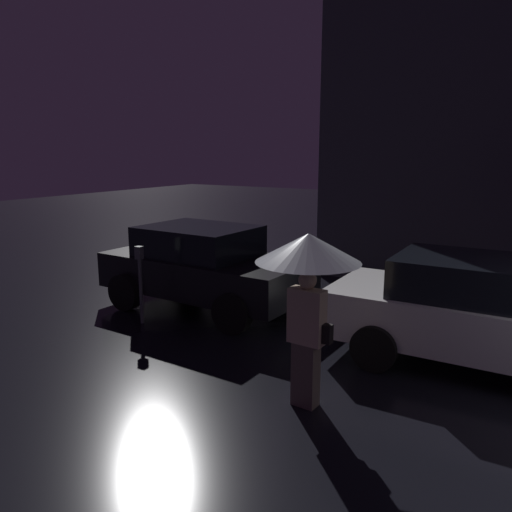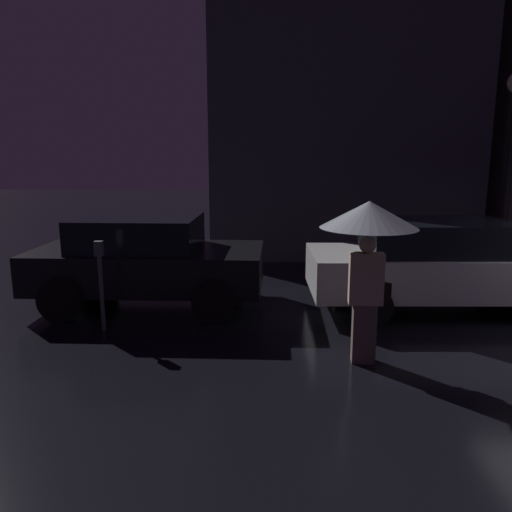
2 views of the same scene
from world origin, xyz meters
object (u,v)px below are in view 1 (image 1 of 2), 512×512
at_px(parked_car_black, 204,266).
at_px(parked_car_white, 495,314).
at_px(pedestrian_with_umbrella, 308,265).
at_px(parking_meter, 140,276).

relative_size(parked_car_black, parked_car_white, 0.88).
xyz_separation_m(parked_car_white, pedestrian_with_umbrella, (-1.73, -2.23, 0.90)).
distance_m(pedestrian_with_umbrella, parking_meter, 3.94).
xyz_separation_m(parked_car_white, parking_meter, (-5.41, -1.12, 0.04)).
bearing_deg(parked_car_white, parked_car_black, 177.12).
relative_size(parked_car_white, pedestrian_with_umbrella, 2.20).
height_order(pedestrian_with_umbrella, parking_meter, pedestrian_with_umbrella).
xyz_separation_m(parked_car_black, parking_meter, (-0.38, -1.31, 0.02)).
height_order(parked_car_black, pedestrian_with_umbrella, pedestrian_with_umbrella).
bearing_deg(pedestrian_with_umbrella, parked_car_black, 147.35).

